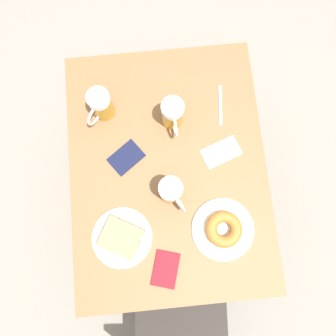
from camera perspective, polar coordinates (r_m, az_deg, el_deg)
name	(u,v)px	position (r m, az deg, el deg)	size (l,w,h in m)	color
ground_plane	(168,191)	(1.97, 0.00, -4.09)	(8.00, 8.00, 0.00)	gray
table	(168,172)	(1.32, 0.00, -0.70)	(0.76, 1.00, 0.73)	olive
plate_with_cake	(121,238)	(1.22, -8.11, -11.93)	(0.22, 0.22, 0.05)	white
plate_with_donut	(223,229)	(1.23, 9.62, -10.47)	(0.23, 0.23, 0.05)	white
beer_mug_left	(173,114)	(1.24, 0.80, 9.32)	(0.08, 0.13, 0.14)	#C68C23
beer_mug_center	(171,191)	(1.17, 0.54, -4.09)	(0.09, 0.13, 0.14)	#C68C23
beer_mug_right	(101,105)	(1.27, -11.61, 10.65)	(0.10, 0.12, 0.14)	#C68C23
napkin_folded	(221,152)	(1.28, 9.23, 2.72)	(0.16, 0.13, 0.00)	white
fork	(220,105)	(1.34, 9.10, 10.77)	(0.03, 0.17, 0.00)	silver
passport_near_edge	(126,158)	(1.27, -7.30, 1.82)	(0.15, 0.15, 0.01)	#141938
passport_far_edge	(166,269)	(1.24, -0.43, -17.22)	(0.12, 0.15, 0.01)	maroon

